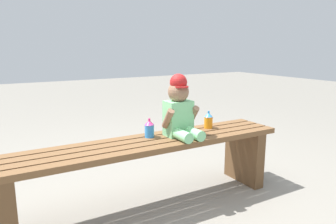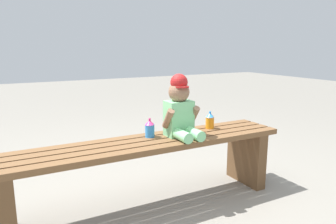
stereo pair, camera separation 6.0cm
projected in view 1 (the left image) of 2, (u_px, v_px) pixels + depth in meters
The scene contains 5 objects.
ground_plane at pixel (149, 206), 2.06m from camera, with size 16.00×16.00×0.00m, color gray.
park_bench at pixel (148, 161), 2.00m from camera, with size 1.86×0.34×0.44m.
child_figure at pixel (180, 109), 2.05m from camera, with size 0.23×0.27×0.40m.
sippy_cup_left at pixel (149, 128), 2.04m from camera, with size 0.06×0.06×0.12m.
sippy_cup_right at pixel (208, 120), 2.27m from camera, with size 0.06×0.06×0.12m.
Camera 1 is at (-0.83, -1.70, 1.02)m, focal length 34.05 mm.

